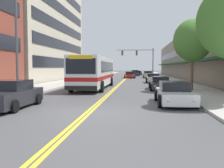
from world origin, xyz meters
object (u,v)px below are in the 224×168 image
Objects in this scene: street_lamp_left_near at (19,26)px; fire_hydrant at (184,87)px; car_charcoal_parked_left_near at (10,95)px; car_dark_grey_parked_right_end at (160,83)px; city_bus at (95,71)px; street_tree_right_mid at (193,40)px; car_silver_parked_right_mid at (153,78)px; car_beige_parked_left_far at (99,76)px; traffic_signal_mast at (140,56)px; car_white_parked_right_foreground at (174,94)px; car_slate_blue_parked_left_mid at (91,78)px; car_champagne_parked_right_far at (148,75)px; car_navy_moving_lead at (135,73)px; car_black_moving_third at (138,73)px; car_red_moving_second at (130,75)px.

fire_hydrant is at bearing 24.90° from street_lamp_left_near.
car_dark_grey_parked_right_end is at bearing 53.44° from car_charcoal_parked_left_near.
city_bus is 9.73m from street_tree_right_mid.
car_silver_parked_right_mid is at bearing 56.25° from city_bus.
traffic_signal_mast is at bearing 50.99° from car_beige_parked_left_far.
car_white_parked_right_foreground is 0.66× the size of traffic_signal_mast.
car_dark_grey_parked_right_end is at bearing -63.80° from car_beige_parked_left_far.
car_beige_parked_left_far is (0.15, 6.47, 0.03)m from car_slate_blue_parked_left_mid.
street_tree_right_mid is at bearing -84.63° from car_champagne_parked_right_far.
traffic_signal_mast reaches higher than fire_hydrant.
car_slate_blue_parked_left_mid is 0.57× the size of street_lamp_left_near.
car_champagne_parked_right_far is 11.10m from car_navy_moving_lead.
car_black_moving_third is 47.97m from fire_hydrant.
street_lamp_left_near is (-6.63, -45.87, 4.01)m from car_navy_moving_lead.
car_silver_parked_right_mid is at bearing -89.71° from car_champagne_parked_right_far.
car_silver_parked_right_mid is (-0.00, 19.87, -0.01)m from car_white_parked_right_foreground.
car_navy_moving_lead is (5.83, 19.44, 0.00)m from car_beige_parked_left_far.
car_navy_moving_lead is 46.52m from street_lamp_left_near.
car_red_moving_second is (5.01, 37.15, -0.07)m from car_charcoal_parked_left_near.
car_black_moving_third is (-2.05, 53.51, -0.04)m from car_white_parked_right_foreground.
car_navy_moving_lead is 5.52× the size of fire_hydrant.
car_charcoal_parked_left_near is at bearing -142.23° from fire_hydrant.
car_red_moving_second is at bearing 98.20° from car_dark_grey_parked_right_end.
car_beige_parked_left_far reaches higher than car_silver_parked_right_mid.
car_charcoal_parked_left_near is 0.63× the size of traffic_signal_mast.
car_champagne_parked_right_far is at bearing 75.08° from street_lamp_left_near.
car_white_parked_right_foreground is at bearing 14.69° from car_charcoal_parked_left_near.
car_champagne_parked_right_far reaches higher than car_silver_parked_right_mid.
car_black_moving_third is (4.34, 43.20, -1.17)m from city_bus.
fire_hydrant is (1.67, -29.99, -0.10)m from car_champagne_parked_right_far.
car_beige_parked_left_far is at bearing 88.28° from street_lamp_left_near.
street_lamp_left_near is 9.84× the size of fire_hydrant.
city_bus is 24.74m from car_red_moving_second.
fire_hydrant is (3.64, -47.83, -0.03)m from car_black_moving_third.
car_silver_parked_right_mid is (8.64, -7.12, -0.07)m from car_beige_parked_left_far.
car_red_moving_second is at bearing 100.21° from fire_hydrant.
car_red_moving_second is at bearing 102.84° from street_tree_right_mid.
car_charcoal_parked_left_near is 1.09× the size of car_silver_parked_right_mid.
car_slate_blue_parked_left_mid is at bearing 90.30° from car_charcoal_parked_left_near.
car_beige_parked_left_far reaches higher than car_red_moving_second.
car_red_moving_second reaches higher than car_dark_grey_parked_right_end.
street_lamp_left_near reaches higher than car_silver_parked_right_mid.
car_champagne_parked_right_far reaches higher than car_white_parked_right_foreground.
car_champagne_parked_right_far is (8.56, 8.68, -0.03)m from car_beige_parked_left_far.
car_slate_blue_parked_left_mid is at bearing 113.19° from car_white_parked_right_foreground.
car_champagne_parked_right_far is at bearing 76.03° from city_bus.
car_silver_parked_right_mid is 14.28m from fire_hydrant.
car_black_moving_third is (0.76, 7.08, -0.10)m from car_navy_moving_lead.
traffic_signal_mast reaches higher than car_charcoal_parked_left_near.
car_charcoal_parked_left_near is at bearing -96.77° from car_black_moving_third.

